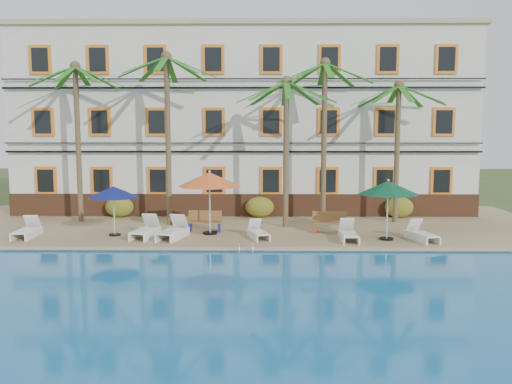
{
  "coord_description": "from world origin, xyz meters",
  "views": [
    {
      "loc": [
        1.03,
        -19.36,
        4.51
      ],
      "look_at": [
        0.75,
        3.0,
        2.0
      ],
      "focal_mm": 35.0,
      "sensor_mm": 36.0,
      "label": 1
    }
  ],
  "objects_px": {
    "umbrella_red": "(210,180)",
    "lounger_e": "(348,234)",
    "palm_e": "(398,130)",
    "bench_right": "(330,222)",
    "lounger_a": "(27,230)",
    "umbrella_green": "(388,188)",
    "lounger_d": "(258,232)",
    "palm_a": "(77,119)",
    "palm_b": "(168,114)",
    "lounger_f": "(421,234)",
    "lounger_c": "(173,231)",
    "palm_c": "(286,129)",
    "bench_left": "(205,221)",
    "umbrella_blue": "(113,192)",
    "lounger_b": "(146,230)",
    "pool_ladder": "(246,250)",
    "palm_d": "(324,117)"
  },
  "relations": [
    {
      "from": "umbrella_green",
      "to": "pool_ladder",
      "type": "bearing_deg",
      "value": -160.97
    },
    {
      "from": "palm_e",
      "to": "palm_b",
      "type": "bearing_deg",
      "value": -175.62
    },
    {
      "from": "palm_b",
      "to": "lounger_e",
      "type": "bearing_deg",
      "value": -24.23
    },
    {
      "from": "umbrella_blue",
      "to": "lounger_a",
      "type": "xyz_separation_m",
      "value": [
        -3.6,
        -0.41,
        -1.59
      ]
    },
    {
      "from": "lounger_a",
      "to": "lounger_b",
      "type": "xyz_separation_m",
      "value": [
        5.04,
        0.02,
        0.02
      ]
    },
    {
      "from": "lounger_d",
      "to": "lounger_f",
      "type": "height_order",
      "value": "lounger_f"
    },
    {
      "from": "palm_d",
      "to": "lounger_e",
      "type": "relative_size",
      "value": 4.35
    },
    {
      "from": "umbrella_green",
      "to": "lounger_d",
      "type": "relative_size",
      "value": 1.46
    },
    {
      "from": "palm_e",
      "to": "lounger_a",
      "type": "height_order",
      "value": "palm_e"
    },
    {
      "from": "palm_c",
      "to": "bench_right",
      "type": "xyz_separation_m",
      "value": [
        1.9,
        -1.35,
        -4.12
      ]
    },
    {
      "from": "lounger_c",
      "to": "palm_e",
      "type": "bearing_deg",
      "value": 21.68
    },
    {
      "from": "lounger_d",
      "to": "pool_ladder",
      "type": "bearing_deg",
      "value": -100.55
    },
    {
      "from": "umbrella_red",
      "to": "pool_ladder",
      "type": "distance_m",
      "value": 4.26
    },
    {
      "from": "lounger_e",
      "to": "bench_left",
      "type": "xyz_separation_m",
      "value": [
        -6.12,
        1.91,
        0.19
      ]
    },
    {
      "from": "palm_c",
      "to": "palm_e",
      "type": "distance_m",
      "value": 5.71
    },
    {
      "from": "umbrella_blue",
      "to": "lounger_f",
      "type": "xyz_separation_m",
      "value": [
        12.88,
        -0.91,
        -1.6
      ]
    },
    {
      "from": "umbrella_red",
      "to": "bench_left",
      "type": "xyz_separation_m",
      "value": [
        -0.29,
        0.63,
        -1.91
      ]
    },
    {
      "from": "lounger_a",
      "to": "bench_right",
      "type": "distance_m",
      "value": 13.03
    },
    {
      "from": "palm_b",
      "to": "palm_c",
      "type": "distance_m",
      "value": 5.67
    },
    {
      "from": "palm_b",
      "to": "lounger_c",
      "type": "xyz_separation_m",
      "value": [
        0.76,
        -3.27,
        -4.98
      ]
    },
    {
      "from": "palm_c",
      "to": "umbrella_green",
      "type": "distance_m",
      "value": 5.52
    },
    {
      "from": "palm_c",
      "to": "lounger_b",
      "type": "relative_size",
      "value": 3.37
    },
    {
      "from": "umbrella_blue",
      "to": "lounger_c",
      "type": "distance_m",
      "value": 3.11
    },
    {
      "from": "lounger_c",
      "to": "lounger_f",
      "type": "height_order",
      "value": "lounger_c"
    },
    {
      "from": "palm_b",
      "to": "umbrella_green",
      "type": "distance_m",
      "value": 10.71
    },
    {
      "from": "palm_b",
      "to": "lounger_f",
      "type": "height_order",
      "value": "palm_b"
    },
    {
      "from": "bench_right",
      "to": "bench_left",
      "type": "bearing_deg",
      "value": 177.55
    },
    {
      "from": "umbrella_red",
      "to": "lounger_e",
      "type": "relative_size",
      "value": 1.52
    },
    {
      "from": "palm_e",
      "to": "bench_right",
      "type": "height_order",
      "value": "palm_e"
    },
    {
      "from": "lounger_b",
      "to": "lounger_e",
      "type": "height_order",
      "value": "lounger_b"
    },
    {
      "from": "palm_d",
      "to": "lounger_a",
      "type": "height_order",
      "value": "palm_d"
    },
    {
      "from": "palm_b",
      "to": "bench_left",
      "type": "height_order",
      "value": "palm_b"
    },
    {
      "from": "umbrella_red",
      "to": "palm_e",
      "type": "bearing_deg",
      "value": 19.68
    },
    {
      "from": "lounger_c",
      "to": "umbrella_red",
      "type": "bearing_deg",
      "value": 32.73
    },
    {
      "from": "lounger_e",
      "to": "lounger_b",
      "type": "bearing_deg",
      "value": 176.51
    },
    {
      "from": "palm_e",
      "to": "bench_right",
      "type": "distance_m",
      "value": 6.14
    },
    {
      "from": "palm_e",
      "to": "umbrella_blue",
      "type": "height_order",
      "value": "palm_e"
    },
    {
      "from": "palm_e",
      "to": "pool_ladder",
      "type": "xyz_separation_m",
      "value": [
        -7.22,
        -6.28,
        -4.57
      ]
    },
    {
      "from": "palm_b",
      "to": "palm_c",
      "type": "height_order",
      "value": "palm_b"
    },
    {
      "from": "umbrella_red",
      "to": "lounger_b",
      "type": "xyz_separation_m",
      "value": [
        -2.65,
        -0.76,
        -2.07
      ]
    },
    {
      "from": "palm_e",
      "to": "bench_left",
      "type": "bearing_deg",
      "value": -164.46
    },
    {
      "from": "palm_a",
      "to": "bench_right",
      "type": "distance_m",
      "value": 13.23
    },
    {
      "from": "palm_a",
      "to": "umbrella_green",
      "type": "height_order",
      "value": "palm_a"
    },
    {
      "from": "umbrella_red",
      "to": "umbrella_green",
      "type": "xyz_separation_m",
      "value": [
        7.43,
        -1.12,
        -0.23
      ]
    },
    {
      "from": "bench_right",
      "to": "pool_ladder",
      "type": "height_order",
      "value": "bench_right"
    },
    {
      "from": "palm_b",
      "to": "lounger_f",
      "type": "relative_size",
      "value": 4.35
    },
    {
      "from": "umbrella_green",
      "to": "lounger_a",
      "type": "bearing_deg",
      "value": 178.75
    },
    {
      "from": "bench_right",
      "to": "palm_c",
      "type": "bearing_deg",
      "value": 144.58
    },
    {
      "from": "umbrella_green",
      "to": "lounger_b",
      "type": "relative_size",
      "value": 1.21
    },
    {
      "from": "lounger_e",
      "to": "lounger_a",
      "type": "bearing_deg",
      "value": 177.9
    }
  ]
}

